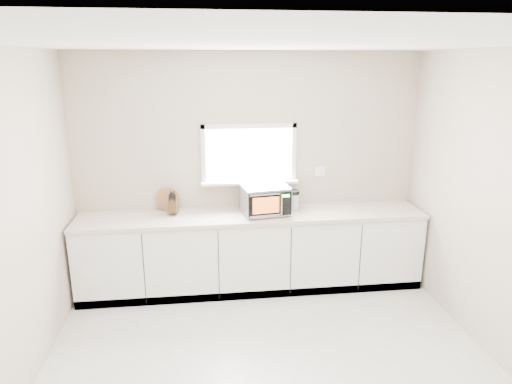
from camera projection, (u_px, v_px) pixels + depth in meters
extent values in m
plane|color=beige|center=(275.00, 383.00, 3.80)|extent=(4.00, 4.00, 0.00)
cube|color=#BEB197|center=(249.00, 171.00, 5.34)|extent=(4.00, 0.02, 2.70)
cube|color=white|center=(249.00, 154.00, 5.27)|extent=(1.00, 0.02, 0.60)
cube|color=white|center=(250.00, 182.00, 5.30)|extent=(1.12, 0.16, 0.03)
cube|color=white|center=(249.00, 126.00, 5.17)|extent=(1.10, 0.04, 0.05)
cube|color=white|center=(249.00, 181.00, 5.35)|extent=(1.10, 0.04, 0.05)
cube|color=white|center=(203.00, 155.00, 5.19)|extent=(0.05, 0.04, 0.70)
cube|color=white|center=(294.00, 153.00, 5.32)|extent=(0.05, 0.04, 0.70)
cube|color=white|center=(320.00, 171.00, 5.44)|extent=(0.12, 0.01, 0.12)
cube|color=white|center=(252.00, 252.00, 5.30)|extent=(3.92, 0.60, 0.88)
cube|color=beige|center=(252.00, 215.00, 5.17)|extent=(3.92, 0.64, 0.04)
cylinder|color=black|center=(250.00, 219.00, 4.97)|extent=(0.02, 0.02, 0.02)
cylinder|color=black|center=(244.00, 211.00, 5.25)|extent=(0.02, 0.02, 0.02)
cylinder|color=black|center=(287.00, 216.00, 5.08)|extent=(0.02, 0.02, 0.02)
cylinder|color=black|center=(279.00, 208.00, 5.36)|extent=(0.02, 0.02, 0.02)
cube|color=#ABAEB2|center=(265.00, 200.00, 5.12)|extent=(0.55, 0.45, 0.30)
cube|color=black|center=(270.00, 205.00, 4.94)|extent=(0.48, 0.08, 0.27)
cube|color=orange|center=(266.00, 205.00, 4.92)|extent=(0.29, 0.05, 0.18)
cylinder|color=silver|center=(282.00, 205.00, 4.94)|extent=(0.02, 0.02, 0.24)
cube|color=black|center=(285.00, 204.00, 4.98)|extent=(0.12, 0.02, 0.26)
cube|color=#19FF33|center=(286.00, 196.00, 4.95)|extent=(0.08, 0.02, 0.03)
cube|color=silver|center=(265.00, 186.00, 5.08)|extent=(0.55, 0.45, 0.01)
cube|color=#443118|center=(173.00, 204.00, 5.12)|extent=(0.11, 0.20, 0.24)
cube|color=black|center=(170.00, 197.00, 5.05)|extent=(0.02, 0.04, 0.09)
cube|color=black|center=(172.00, 196.00, 5.05)|extent=(0.02, 0.04, 0.09)
cube|color=black|center=(175.00, 198.00, 5.06)|extent=(0.02, 0.04, 0.09)
cube|color=black|center=(171.00, 195.00, 5.05)|extent=(0.02, 0.04, 0.09)
cube|color=black|center=(174.00, 195.00, 5.05)|extent=(0.02, 0.04, 0.09)
cylinder|color=#AB6F42|center=(168.00, 199.00, 5.25)|extent=(0.27, 0.06, 0.27)
cylinder|color=#ABAEB2|center=(294.00, 202.00, 5.28)|extent=(0.15, 0.15, 0.19)
cylinder|color=black|center=(294.00, 192.00, 5.25)|extent=(0.14, 0.14, 0.04)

